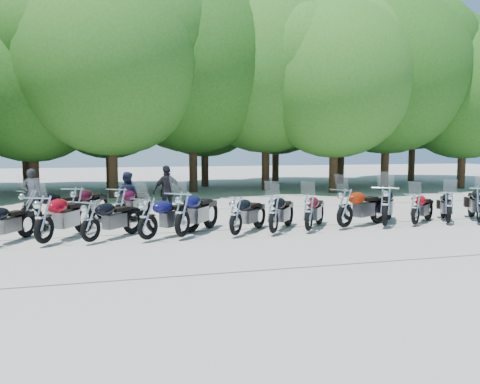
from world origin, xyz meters
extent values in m
plane|color=#A29D93|center=(0.00, 0.00, 0.00)|extent=(90.00, 90.00, 0.00)
cylinder|color=#3A2614|center=(-7.25, 12.84, 1.65)|extent=(0.44, 0.44, 3.31)
sphere|color=#286319|center=(-7.25, 12.84, 5.32)|extent=(7.31, 7.31, 7.31)
cylinder|color=#3A2614|center=(-3.57, 11.24, 1.97)|extent=(0.44, 0.44, 3.93)
sphere|color=#357721|center=(-3.57, 11.24, 6.33)|extent=(8.70, 8.70, 8.70)
cylinder|color=#3A2614|center=(0.54, 13.09, 2.06)|extent=(0.44, 0.44, 4.13)
sphere|color=#286319|center=(0.54, 13.09, 6.64)|extent=(9.13, 9.13, 9.13)
cylinder|color=#3A2614|center=(4.61, 13.20, 2.05)|extent=(0.44, 0.44, 4.09)
sphere|color=#357721|center=(4.61, 13.20, 6.58)|extent=(9.04, 9.04, 9.04)
cylinder|color=#3A2614|center=(7.55, 10.82, 1.81)|extent=(0.44, 0.44, 3.62)
sphere|color=#357721|center=(7.55, 10.82, 5.82)|extent=(8.00, 8.00, 8.00)
cylinder|color=#3A2614|center=(11.20, 11.78, 1.99)|extent=(0.44, 0.44, 3.98)
sphere|color=#286319|center=(11.20, 11.78, 6.40)|extent=(8.79, 8.79, 8.79)
cylinder|color=#3A2614|center=(15.83, 11.20, 1.70)|extent=(0.44, 0.44, 3.41)
sphere|color=#286319|center=(15.83, 11.20, 5.48)|extent=(7.53, 7.53, 7.53)
cylinder|color=#3A2614|center=(-8.29, 16.97, 1.76)|extent=(0.44, 0.44, 3.52)
sphere|color=#357721|center=(-8.29, 16.97, 5.66)|extent=(7.78, 7.78, 7.78)
cylinder|color=#3A2614|center=(-3.76, 16.43, 1.71)|extent=(0.44, 0.44, 3.42)
sphere|color=#286319|center=(-3.76, 16.43, 5.50)|extent=(7.56, 7.56, 7.56)
cylinder|color=#3A2614|center=(1.80, 16.47, 1.78)|extent=(0.44, 0.44, 3.56)
sphere|color=#286319|center=(1.80, 16.47, 5.73)|extent=(7.88, 7.88, 7.88)
cylinder|color=#3A2614|center=(6.69, 17.47, 1.88)|extent=(0.44, 0.44, 3.76)
sphere|color=#286319|center=(6.69, 17.47, 6.04)|extent=(8.31, 8.31, 8.31)
cylinder|color=#3A2614|center=(10.68, 16.09, 1.81)|extent=(0.44, 0.44, 3.63)
sphere|color=#357721|center=(10.68, 16.09, 5.83)|extent=(8.02, 8.02, 8.02)
cylinder|color=#3A2614|center=(16.61, 17.02, 2.19)|extent=(0.44, 0.44, 4.37)
sphere|color=#286319|center=(16.61, 17.02, 7.03)|extent=(9.67, 9.67, 9.67)
imported|color=black|center=(-6.09, 4.65, 0.86)|extent=(0.70, 0.55, 1.72)
imported|color=#1A1F36|center=(-3.13, 4.20, 0.80)|extent=(0.95, 0.86, 1.59)
imported|color=black|center=(-1.78, 4.42, 0.89)|extent=(1.13, 0.75, 1.78)
camera|label=1|loc=(-3.49, -11.52, 2.41)|focal=35.00mm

